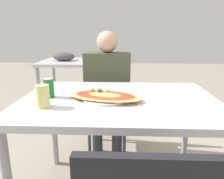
# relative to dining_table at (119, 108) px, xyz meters

# --- Properties ---
(dining_table) EXTENTS (1.27, 0.91, 0.77)m
(dining_table) POSITION_rel_dining_table_xyz_m (0.00, 0.00, 0.00)
(dining_table) COLOR silver
(dining_table) RESTS_ON ground_plane
(chair_far_seated) EXTENTS (0.40, 0.40, 0.91)m
(chair_far_seated) POSITION_rel_dining_table_xyz_m (-0.12, 0.79, -0.18)
(chair_far_seated) COLOR black
(chair_far_seated) RESTS_ON ground_plane
(person_seated) EXTENTS (0.43, 0.24, 1.20)m
(person_seated) POSITION_rel_dining_table_xyz_m (-0.12, 0.67, 0.01)
(person_seated) COLOR #2D2D38
(person_seated) RESTS_ON ground_plane
(pizza_main) EXTENTS (0.52, 0.36, 0.06)m
(pizza_main) POSITION_rel_dining_table_xyz_m (-0.09, -0.03, 0.09)
(pizza_main) COLOR white
(pizza_main) RESTS_ON dining_table
(soda_can) EXTENTS (0.07, 0.07, 0.12)m
(soda_can) POSITION_rel_dining_table_xyz_m (-0.46, 0.00, 0.13)
(soda_can) COLOR #197233
(soda_can) RESTS_ON dining_table
(drink_glass) EXTENTS (0.08, 0.08, 0.13)m
(drink_glass) POSITION_rel_dining_table_xyz_m (-0.43, -0.20, 0.14)
(drink_glass) COLOR #E0DB7F
(drink_glass) RESTS_ON dining_table
(background_table) EXTENTS (1.10, 0.80, 0.89)m
(background_table) POSITION_rel_dining_table_xyz_m (-0.66, 1.83, 0.01)
(background_table) COLOR silver
(background_table) RESTS_ON ground_plane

